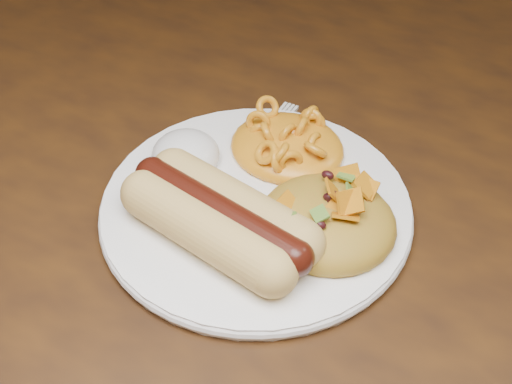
% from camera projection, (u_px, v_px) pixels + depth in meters
% --- Properties ---
extents(table, '(1.60, 0.90, 0.75)m').
position_uv_depth(table, '(421.00, 232.00, 0.63)').
color(table, '#41240C').
rests_on(table, floor).
extents(plate, '(0.26, 0.26, 0.01)m').
position_uv_depth(plate, '(256.00, 208.00, 0.51)').
color(plate, white).
rests_on(plate, table).
extents(hotdog, '(0.13, 0.08, 0.03)m').
position_uv_depth(hotdog, '(220.00, 217.00, 0.47)').
color(hotdog, tan).
rests_on(hotdog, plate).
extents(mac_and_cheese, '(0.09, 0.08, 0.03)m').
position_uv_depth(mac_and_cheese, '(288.00, 134.00, 0.53)').
color(mac_and_cheese, orange).
rests_on(mac_and_cheese, plate).
extents(sour_cream, '(0.06, 0.06, 0.03)m').
position_uv_depth(sour_cream, '(185.00, 147.00, 0.52)').
color(sour_cream, white).
rests_on(sour_cream, plate).
extents(taco_salad, '(0.09, 0.09, 0.04)m').
position_uv_depth(taco_salad, '(328.00, 213.00, 0.47)').
color(taco_salad, '#D25122').
rests_on(taco_salad, plate).
extents(fork, '(0.04, 0.15, 0.00)m').
position_uv_depth(fork, '(244.00, 161.00, 0.55)').
color(fork, silver).
rests_on(fork, table).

